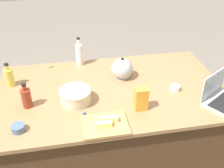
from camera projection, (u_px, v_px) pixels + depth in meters
ground_plane at (112, 165)px, 2.62m from camera, size 12.00×12.00×0.00m
island_counter at (112, 131)px, 2.37m from camera, size 1.79×1.05×0.90m
laptop at (221, 96)px, 1.97m from camera, size 0.38×0.36×0.22m
mixing_bowl_large at (75, 96)px, 1.96m from camera, size 0.24×0.24×0.10m
bottle_soy at (26, 98)px, 1.90m from camera, size 0.07×0.07×0.19m
bottle_vinegar at (79, 54)px, 2.41m from camera, size 0.06×0.06×0.26m
bottle_oil at (9, 77)px, 2.13m from camera, size 0.07×0.07×0.20m
kettle at (122, 69)px, 2.24m from camera, size 0.21×0.18×0.20m
cutting_board at (105, 125)px, 1.76m from camera, size 0.30×0.23×0.02m
butter_stick_left at (110, 119)px, 1.77m from camera, size 0.11×0.05×0.04m
butter_stick_right at (104, 124)px, 1.73m from camera, size 0.11×0.04×0.04m
ramekin_small at (175, 88)px, 2.11m from camera, size 0.08×0.08×0.04m
ramekin_medium at (18, 128)px, 1.72m from camera, size 0.09×0.09×0.04m
candy_bag at (141, 99)px, 1.87m from camera, size 0.09×0.06×0.17m
candy_1 at (52, 66)px, 2.42m from camera, size 0.01×0.01×0.01m
candy_3 at (84, 113)px, 1.86m from camera, size 0.02×0.02×0.02m
candy_4 at (49, 67)px, 2.41m from camera, size 0.01×0.01×0.01m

